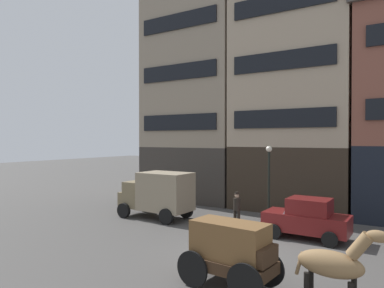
# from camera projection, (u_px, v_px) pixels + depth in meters

# --- Properties ---
(ground_plane) EXTENTS (120.00, 120.00, 0.00)m
(ground_plane) POSITION_uv_depth(u_px,v_px,m) (233.00, 252.00, 14.30)
(ground_plane) COLOR #4C4947
(building_far_left) EXTENTS (7.72, 5.96, 18.41)m
(building_far_left) POSITION_uv_depth(u_px,v_px,m) (199.00, 76.00, 27.29)
(building_far_left) COLOR #38332D
(building_far_left) RESTS_ON ground_plane
(building_center_left) EXTENTS (7.74, 5.96, 14.66)m
(building_center_left) POSITION_uv_depth(u_px,v_px,m) (296.00, 95.00, 23.34)
(building_center_left) COLOR #33281E
(building_center_left) RESTS_ON ground_plane
(cargo_wagon) EXTENTS (3.01, 1.72, 1.98)m
(cargo_wagon) POSITION_uv_depth(u_px,v_px,m) (231.00, 250.00, 10.89)
(cargo_wagon) COLOR #3D2819
(cargo_wagon) RESTS_ON ground_plane
(draft_horse) EXTENTS (2.35, 0.73, 2.30)m
(draft_horse) POSITION_uv_depth(u_px,v_px,m) (334.00, 264.00, 9.29)
(draft_horse) COLOR #937047
(draft_horse) RESTS_ON ground_plane
(delivery_truck_near) EXTENTS (4.36, 2.14, 2.62)m
(delivery_truck_near) POSITION_uv_depth(u_px,v_px,m) (157.00, 193.00, 20.37)
(delivery_truck_near) COLOR #7A6B4C
(delivery_truck_near) RESTS_ON ground_plane
(sedan_dark) EXTENTS (3.71, 1.87, 1.83)m
(sedan_dark) POSITION_uv_depth(u_px,v_px,m) (307.00, 218.00, 16.20)
(sedan_dark) COLOR maroon
(sedan_dark) RESTS_ON ground_plane
(pedestrian_officer) EXTENTS (0.50, 0.50, 1.79)m
(pedestrian_officer) POSITION_uv_depth(u_px,v_px,m) (237.00, 208.00, 18.36)
(pedestrian_officer) COLOR black
(pedestrian_officer) RESTS_ON ground_plane
(streetlamp_curbside) EXTENTS (0.32, 0.32, 4.12)m
(streetlamp_curbside) POSITION_uv_depth(u_px,v_px,m) (269.00, 173.00, 19.12)
(streetlamp_curbside) COLOR black
(streetlamp_curbside) RESTS_ON ground_plane
(fire_hydrant_curbside) EXTENTS (0.24, 0.24, 0.83)m
(fire_hydrant_curbside) POSITION_uv_depth(u_px,v_px,m) (293.00, 216.00, 19.07)
(fire_hydrant_curbside) COLOR maroon
(fire_hydrant_curbside) RESTS_ON ground_plane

